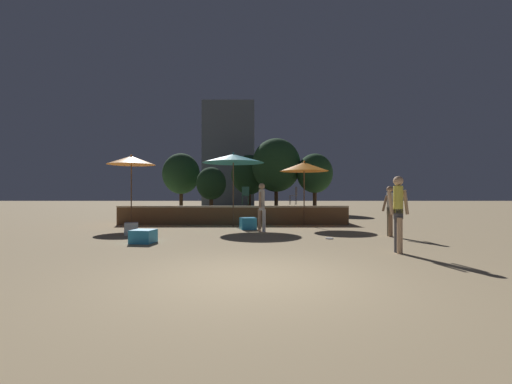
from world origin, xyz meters
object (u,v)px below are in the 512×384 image
(background_tree_3, at_px, (251,175))
(person_2, at_px, (400,210))
(cube_seat_2, at_px, (249,223))
(frisbee_disc, at_px, (331,238))
(background_tree_1, at_px, (277,165))
(patio_umbrella_1, at_px, (305,167))
(patio_umbrella_2, at_px, (133,160))
(patio_umbrella_0, at_px, (235,159))
(cube_seat_1, at_px, (133,229))
(bistro_chair_0, at_px, (247,194))
(background_tree_2, at_px, (183,174))
(person_1, at_px, (263,205))
(person_0, at_px, (391,209))
(bistro_chair_1, at_px, (296,194))
(background_tree_0, at_px, (316,173))
(cube_seat_0, at_px, (145,236))
(background_tree_4, at_px, (213,184))

(background_tree_3, bearing_deg, person_2, -78.34)
(cube_seat_2, bearing_deg, background_tree_3, 90.90)
(frisbee_disc, bearing_deg, background_tree_1, 93.03)
(patio_umbrella_1, distance_m, patio_umbrella_2, 7.73)
(patio_umbrella_1, distance_m, background_tree_1, 10.48)
(patio_umbrella_0, relative_size, cube_seat_1, 5.68)
(bistro_chair_0, height_order, background_tree_3, background_tree_3)
(person_2, height_order, background_tree_2, background_tree_2)
(patio_umbrella_1, distance_m, person_2, 7.42)
(cube_seat_2, xyz_separation_m, person_1, (0.54, -0.89, 0.78))
(person_0, height_order, background_tree_1, background_tree_1)
(bistro_chair_0, xyz_separation_m, background_tree_3, (-0.01, 10.32, 1.51))
(patio_umbrella_1, relative_size, frisbee_disc, 11.64)
(frisbee_disc, bearing_deg, patio_umbrella_2, 150.89)
(cube_seat_1, height_order, bistro_chair_1, bistro_chair_1)
(frisbee_disc, distance_m, background_tree_0, 14.58)
(patio_umbrella_0, height_order, frisbee_disc, patio_umbrella_0)
(patio_umbrella_1, distance_m, bistro_chair_0, 3.47)
(cube_seat_2, xyz_separation_m, bistro_chair_0, (-0.21, 3.48, 1.19))
(bistro_chair_0, xyz_separation_m, background_tree_1, (2.06, 8.61, 2.15))
(frisbee_disc, xyz_separation_m, background_tree_0, (1.98, 14.16, 2.88))
(cube_seat_0, xyz_separation_m, person_2, (6.72, -1.69, 0.85))
(patio_umbrella_1, xyz_separation_m, frisbee_disc, (0.15, -4.56, -2.62))
(patio_umbrella_0, distance_m, person_1, 3.14)
(patio_umbrella_2, xyz_separation_m, frisbee_disc, (7.87, -4.38, -2.89))
(patio_umbrella_0, bearing_deg, background_tree_2, 112.33)
(cube_seat_0, height_order, cube_seat_2, cube_seat_2)
(patio_umbrella_1, relative_size, bistro_chair_0, 3.25)
(patio_umbrella_2, bearing_deg, cube_seat_1, -69.91)
(patio_umbrella_2, distance_m, bistro_chair_0, 5.60)
(patio_umbrella_2, xyz_separation_m, bistro_chair_1, (7.50, 1.94, -1.49))
(cube_seat_2, height_order, person_0, person_0)
(person_2, bearing_deg, background_tree_2, -151.29)
(background_tree_1, bearing_deg, cube_seat_0, -106.86)
(frisbee_disc, bearing_deg, background_tree_0, 82.06)
(frisbee_disc, relative_size, background_tree_2, 0.05)
(patio_umbrella_1, distance_m, background_tree_0, 9.84)
(cube_seat_1, height_order, background_tree_2, background_tree_2)
(cube_seat_1, bearing_deg, bistro_chair_0, 54.16)
(cube_seat_2, height_order, background_tree_4, background_tree_4)
(patio_umbrella_1, bearing_deg, cube_seat_0, -135.04)
(background_tree_3, bearing_deg, background_tree_4, -134.44)
(patio_umbrella_2, distance_m, background_tree_4, 9.86)
(cube_seat_2, relative_size, background_tree_1, 0.13)
(cube_seat_1, distance_m, background_tree_4, 13.05)
(patio_umbrella_0, relative_size, background_tree_1, 0.58)
(person_0, bearing_deg, patio_umbrella_1, 33.44)
(patio_umbrella_2, xyz_separation_m, background_tree_1, (7.08, 10.60, 0.66))
(patio_umbrella_1, height_order, background_tree_0, background_tree_0)
(patio_umbrella_1, distance_m, background_tree_2, 14.06)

